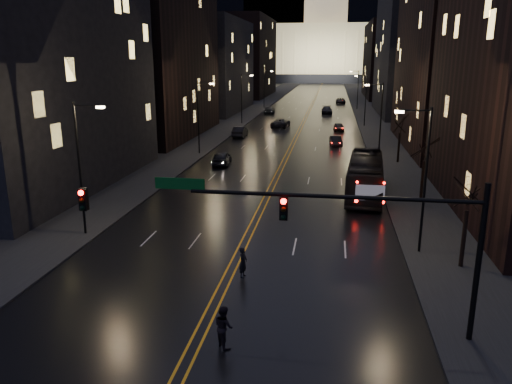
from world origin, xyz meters
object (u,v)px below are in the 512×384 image
at_px(oncoming_car_b, 240,132).
at_px(pedestrian_b, 224,327).
at_px(oncoming_car_a, 222,158).
at_px(traffic_signal, 341,222).
at_px(pedestrian_a, 243,262).
at_px(bus, 365,176).
at_px(receding_car_a, 336,141).

height_order(oncoming_car_b, pedestrian_b, pedestrian_b).
height_order(oncoming_car_a, pedestrian_b, pedestrian_b).
xyz_separation_m(traffic_signal, pedestrian_b, (-4.66, -1.88, -4.19)).
bearing_deg(pedestrian_a, oncoming_car_a, 28.68).
relative_size(bus, pedestrian_b, 6.65).
xyz_separation_m(oncoming_car_a, receding_car_a, (12.80, 14.73, -0.12)).
height_order(oncoming_car_a, pedestrian_a, pedestrian_a).
bearing_deg(pedestrian_b, traffic_signal, -108.85).
height_order(traffic_signal, bus, traffic_signal).
bearing_deg(traffic_signal, pedestrian_b, -158.08).
relative_size(bus, oncoming_car_b, 2.48).
distance_m(oncoming_car_b, pedestrian_a, 50.67).
xyz_separation_m(bus, pedestrian_b, (-7.19, -25.36, -0.78)).
bearing_deg(pedestrian_b, oncoming_car_a, -28.14).
relative_size(oncoming_car_a, pedestrian_b, 2.52).
bearing_deg(oncoming_car_b, pedestrian_a, 101.32).
bearing_deg(bus, oncoming_car_b, 122.80).
relative_size(bus, oncoming_car_a, 2.64).
xyz_separation_m(bus, pedestrian_a, (-7.60, -18.50, -0.84)).
bearing_deg(oncoming_car_b, receding_car_a, 158.61).
bearing_deg(receding_car_a, pedestrian_a, -103.29).
height_order(receding_car_a, pedestrian_a, pedestrian_a).
relative_size(pedestrian_a, pedestrian_b, 0.94).
xyz_separation_m(traffic_signal, bus, (2.53, 23.49, -3.40)).
xyz_separation_m(pedestrian_a, pedestrian_b, (0.41, -6.87, 0.05)).
height_order(oncoming_car_b, pedestrian_a, pedestrian_a).
bearing_deg(traffic_signal, pedestrian_a, 135.45).
height_order(traffic_signal, oncoming_car_a, traffic_signal).
height_order(traffic_signal, oncoming_car_b, traffic_signal).
distance_m(oncoming_car_a, pedestrian_b, 36.96).
xyz_separation_m(traffic_signal, oncoming_car_a, (-12.74, 34.19, -4.32)).
xyz_separation_m(traffic_signal, pedestrian_a, (-5.07, 4.99, -4.24)).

